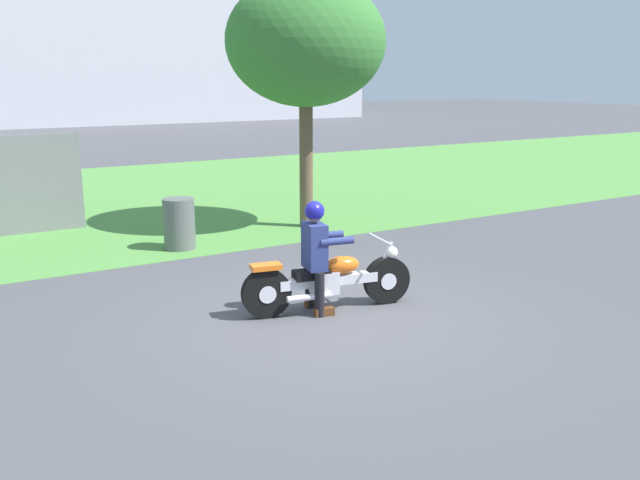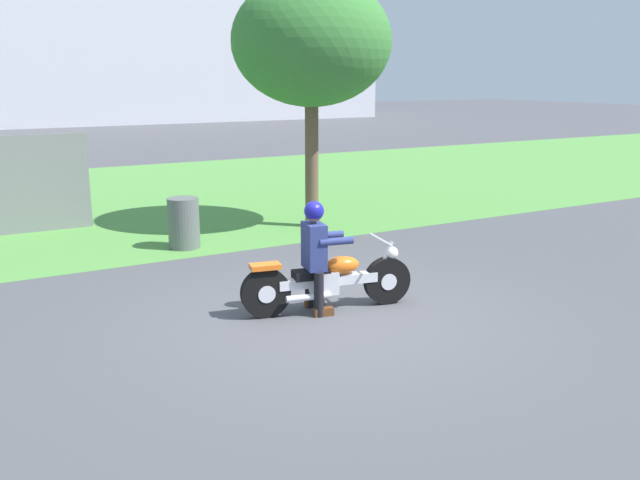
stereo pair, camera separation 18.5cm
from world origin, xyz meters
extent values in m
plane|color=#4C4C51|center=(0.00, 0.00, 0.00)|extent=(120.00, 120.00, 0.00)
cube|color=#549342|center=(0.00, 9.56, 0.00)|extent=(60.00, 12.00, 0.01)
cylinder|color=black|center=(0.83, 0.17, 0.30)|extent=(0.61, 0.23, 0.60)
cylinder|color=silver|center=(0.83, 0.17, 0.30)|extent=(0.23, 0.18, 0.21)
cylinder|color=black|center=(-0.72, 0.48, 0.30)|extent=(0.61, 0.23, 0.60)
cylinder|color=silver|center=(-0.72, 0.48, 0.30)|extent=(0.23, 0.18, 0.21)
cube|color=silver|center=(0.05, 0.33, 0.38)|extent=(1.27, 0.38, 0.12)
cube|color=silver|center=(0.00, 0.34, 0.36)|extent=(0.36, 0.30, 0.28)
ellipsoid|color=orange|center=(0.23, 0.29, 0.56)|extent=(0.48, 0.32, 0.22)
cube|color=black|center=(-0.16, 0.37, 0.48)|extent=(0.48, 0.32, 0.10)
cube|color=orange|center=(-0.72, 0.48, 0.63)|extent=(0.39, 0.27, 0.06)
cylinder|color=silver|center=(0.78, 0.18, 0.55)|extent=(0.26, 0.10, 0.53)
cylinder|color=silver|center=(0.73, 0.19, 0.84)|extent=(0.16, 0.65, 0.04)
sphere|color=white|center=(0.89, 0.16, 0.66)|extent=(0.16, 0.16, 0.16)
cylinder|color=silver|center=(-0.27, 0.25, 0.24)|extent=(0.56, 0.19, 0.08)
cylinder|color=black|center=(-0.09, 0.54, 0.28)|extent=(0.12, 0.12, 0.55)
cube|color=#593319|center=(-0.03, 0.53, 0.05)|extent=(0.25, 0.14, 0.10)
cylinder|color=black|center=(-0.16, 0.19, 0.28)|extent=(0.12, 0.12, 0.55)
cube|color=#593319|center=(-0.10, 0.17, 0.05)|extent=(0.25, 0.14, 0.10)
cube|color=navy|center=(-0.12, 0.36, 0.83)|extent=(0.29, 0.42, 0.56)
cylinder|color=navy|center=(0.12, 0.49, 0.91)|extent=(0.43, 0.17, 0.09)
cylinder|color=navy|center=(0.06, 0.15, 0.91)|extent=(0.43, 0.17, 0.09)
sphere|color=#996B4C|center=(-0.12, 0.36, 1.23)|extent=(0.20, 0.20, 0.20)
sphere|color=navy|center=(-0.12, 0.36, 1.26)|extent=(0.24, 0.24, 0.24)
cylinder|color=brown|center=(2.23, 4.65, 1.21)|extent=(0.25, 0.25, 2.41)
ellipsoid|color=#387A33|center=(2.23, 4.65, 3.44)|extent=(2.93, 2.93, 2.34)
cylinder|color=#595E5B|center=(-0.46, 4.23, 0.43)|extent=(0.52, 0.52, 0.85)
camera|label=1|loc=(-4.14, -6.44, 2.81)|focal=38.03mm
camera|label=2|loc=(-3.98, -6.54, 2.81)|focal=38.03mm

